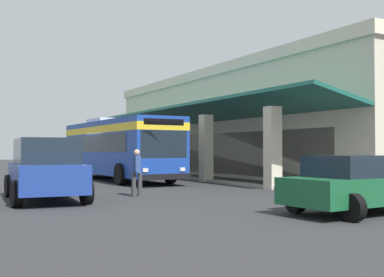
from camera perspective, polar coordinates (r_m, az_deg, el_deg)
ground at (r=29.61m, az=5.04°, el=-4.47°), size 120.00×120.00×0.00m
curb_strip at (r=29.12m, az=-3.58°, el=-4.41°), size 32.12×0.50×0.12m
plaza_building at (r=34.37m, az=11.08°, el=1.62°), size 27.07×17.06×6.76m
transit_bus at (r=25.87m, az=-8.84°, el=-0.81°), size 11.25×2.95×3.34m
parked_suv_blue at (r=16.03m, az=-17.05°, el=-3.41°), size 4.95×2.49×1.97m
parked_sedan_green at (r=12.98m, az=19.59°, el=-5.06°), size 2.57×4.47×1.47m
pedestrian at (r=16.77m, az=-6.58°, el=-3.75°), size 0.61×0.43×1.63m
potted_palm at (r=37.50m, az=-7.81°, el=-2.87°), size 1.82×1.88×2.43m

